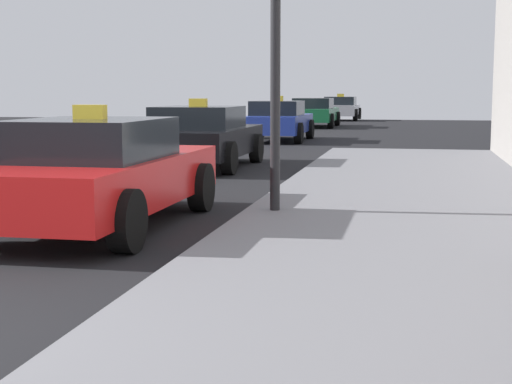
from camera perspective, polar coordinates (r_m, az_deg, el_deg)
car_red at (r=9.20m, az=-11.55°, el=1.42°), size 1.93×4.27×1.43m
car_black at (r=16.17m, az=-4.09°, el=4.08°), size 2.03×4.10×1.43m
car_blue at (r=24.84m, az=1.62°, el=5.25°), size 1.92×4.07×1.43m
car_green at (r=34.53m, az=4.25°, el=5.85°), size 2.03×4.43×1.27m
car_silver at (r=42.99m, az=6.23°, el=6.13°), size 2.02×4.43×1.43m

